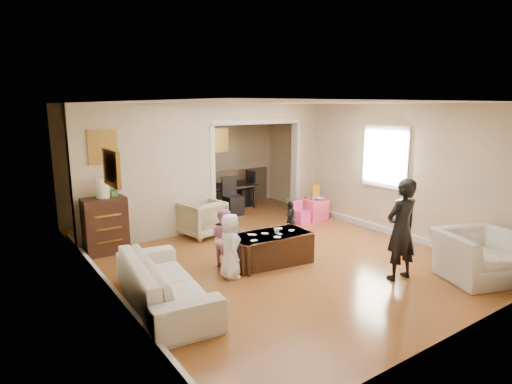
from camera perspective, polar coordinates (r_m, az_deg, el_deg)
floor at (r=7.58m, az=0.87°, el=-8.05°), size 7.00×7.00×0.00m
partition_left at (r=8.20m, az=-14.42°, el=2.47°), size 2.75×0.18×2.60m
partition_right at (r=10.17m, az=6.41°, el=4.47°), size 0.55×0.18×2.60m
partition_header at (r=9.25m, az=-0.01°, el=10.83°), size 2.22×0.18×0.35m
window_pane at (r=8.81m, az=17.15°, el=4.57°), size 0.03×0.95×1.10m
framed_art_partition at (r=7.80m, az=-20.08°, el=5.75°), size 0.45×0.03×0.55m
framed_art_sofa_wall at (r=5.46m, az=-19.04°, el=3.07°), size 0.03×0.55×0.40m
framed_art_alcove at (r=10.67m, az=-5.04°, el=7.00°), size 0.45×0.03×0.55m
sofa at (r=5.71m, az=-12.29°, el=-11.76°), size 1.08×2.23×0.63m
armchair_back at (r=8.44m, az=-7.37°, el=-3.57°), size 0.89×0.91×0.71m
armchair_front at (r=7.16m, az=27.94°, el=-7.60°), size 1.37×1.29×0.72m
dresser at (r=7.82m, az=-19.75°, el=-4.32°), size 0.72×0.41×0.99m
table_lamp at (r=7.67m, az=-20.10°, el=0.55°), size 0.22×0.22×0.36m
potted_plant at (r=7.73m, az=-18.65°, el=0.44°), size 0.26×0.22×0.28m
coffee_table at (r=6.99m, az=1.89°, el=-7.65°), size 1.39×0.83×0.49m
coffee_cup at (r=6.92m, az=2.83°, el=-5.33°), size 0.11×0.11×0.09m
play_table at (r=9.67m, az=7.84°, el=-2.33°), size 0.50×0.50×0.48m
cereal_box at (r=9.74m, az=8.03°, el=0.10°), size 0.20×0.07×0.30m
cyan_cup at (r=9.51m, az=7.64°, el=-0.85°), size 0.08×0.08×0.08m
toy_block at (r=9.62m, az=6.87°, el=-0.77°), size 0.10×0.08×0.05m
play_bowl at (r=9.56m, az=8.58°, el=-0.90°), size 0.21×0.21×0.05m
dining_table at (r=10.53m, az=-4.95°, el=-0.71°), size 1.77×0.99×0.62m
adult_person at (r=6.56m, az=19.11°, el=-4.84°), size 0.59×0.41×1.53m
child_kneel_a at (r=6.34m, az=-3.52°, el=-7.32°), size 0.45×0.56×0.99m
child_kneel_b at (r=6.79m, az=-4.40°, el=-6.18°), size 0.45×0.53×0.96m
child_toddler at (r=8.13m, az=4.73°, el=-3.89°), size 0.48×0.40×0.77m
craft_papers at (r=6.92m, az=1.92°, el=-5.68°), size 0.94×0.49×0.00m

